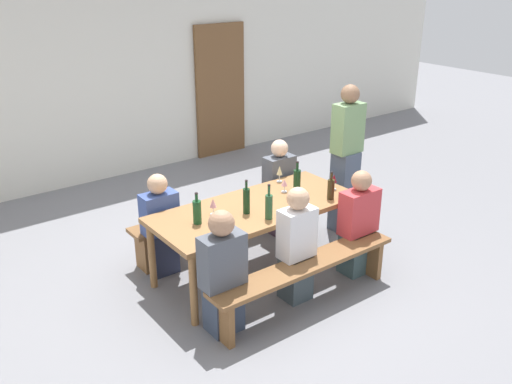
{
  "coord_description": "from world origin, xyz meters",
  "views": [
    {
      "loc": [
        -3.02,
        -4.0,
        2.99
      ],
      "look_at": [
        0.0,
        0.0,
        0.9
      ],
      "focal_mm": 39.06,
      "sensor_mm": 36.0,
      "label": 1
    }
  ],
  "objects_px": {
    "wine_glass_4": "(334,179)",
    "wine_bottle_0": "(269,206)",
    "wooden_door": "(220,91)",
    "seated_guest_near_1": "(297,247)",
    "wine_bottle_3": "(331,189)",
    "wine_bottle_1": "(246,200)",
    "bench_near": "(305,272)",
    "tasting_table": "(256,213)",
    "bench_far": "(215,216)",
    "wine_glass_0": "(280,171)",
    "wine_glass_1": "(221,218)",
    "wine_glass_3": "(213,204)",
    "seated_guest_far_0": "(160,227)",
    "standing_host": "(346,161)",
    "wine_bottle_4": "(297,181)",
    "seated_guest_near_2": "(358,226)",
    "seated_guest_far_1": "(279,189)",
    "wine_glass_2": "(284,183)",
    "seated_guest_near_0": "(223,275)",
    "wine_bottle_2": "(197,212)"
  },
  "relations": [
    {
      "from": "wooden_door",
      "to": "seated_guest_near_0",
      "type": "distance_m",
      "value": 4.89
    },
    {
      "from": "bench_near",
      "to": "wine_glass_4",
      "type": "bearing_deg",
      "value": 33.29
    },
    {
      "from": "tasting_table",
      "to": "wine_bottle_2",
      "type": "relative_size",
      "value": 6.92
    },
    {
      "from": "wine_glass_0",
      "to": "seated_guest_near_2",
      "type": "distance_m",
      "value": 1.06
    },
    {
      "from": "wine_glass_3",
      "to": "standing_host",
      "type": "xyz_separation_m",
      "value": [
        1.88,
        0.1,
        -0.0
      ]
    },
    {
      "from": "bench_far",
      "to": "standing_host",
      "type": "relative_size",
      "value": 1.15
    },
    {
      "from": "wooden_door",
      "to": "seated_guest_near_1",
      "type": "height_order",
      "value": "wooden_door"
    },
    {
      "from": "wine_bottle_0",
      "to": "wine_bottle_3",
      "type": "height_order",
      "value": "wine_bottle_0"
    },
    {
      "from": "wine_glass_4",
      "to": "wine_bottle_3",
      "type": "bearing_deg",
      "value": -141.19
    },
    {
      "from": "wooden_door",
      "to": "bench_near",
      "type": "relative_size",
      "value": 1.05
    },
    {
      "from": "wine_glass_2",
      "to": "wine_glass_4",
      "type": "bearing_deg",
      "value": -29.51
    },
    {
      "from": "wine_glass_1",
      "to": "standing_host",
      "type": "distance_m",
      "value": 2.04
    },
    {
      "from": "wooden_door",
      "to": "bench_far",
      "type": "distance_m",
      "value": 3.37
    },
    {
      "from": "wine_bottle_2",
      "to": "seated_guest_near_0",
      "type": "height_order",
      "value": "seated_guest_near_0"
    },
    {
      "from": "wine_glass_4",
      "to": "wine_bottle_0",
      "type": "bearing_deg",
      "value": -171.26
    },
    {
      "from": "wine_glass_2",
      "to": "seated_guest_near_1",
      "type": "distance_m",
      "value": 0.89
    },
    {
      "from": "wine_glass_0",
      "to": "seated_guest_near_2",
      "type": "height_order",
      "value": "seated_guest_near_2"
    },
    {
      "from": "wine_bottle_3",
      "to": "wine_glass_2",
      "type": "bearing_deg",
      "value": 120.92
    },
    {
      "from": "wine_bottle_0",
      "to": "wine_glass_3",
      "type": "distance_m",
      "value": 0.53
    },
    {
      "from": "wine_bottle_4",
      "to": "wine_glass_3",
      "type": "relative_size",
      "value": 2.13
    },
    {
      "from": "bench_near",
      "to": "wine_bottle_3",
      "type": "xyz_separation_m",
      "value": [
        0.71,
        0.44,
        0.5
      ]
    },
    {
      "from": "bench_far",
      "to": "wine_glass_3",
      "type": "xyz_separation_m",
      "value": [
        -0.44,
        -0.66,
        0.51
      ]
    },
    {
      "from": "wine_bottle_0",
      "to": "wine_glass_2",
      "type": "xyz_separation_m",
      "value": [
        0.53,
        0.41,
        -0.03
      ]
    },
    {
      "from": "wine_glass_1",
      "to": "standing_host",
      "type": "height_order",
      "value": "standing_host"
    },
    {
      "from": "wine_bottle_1",
      "to": "wooden_door",
      "type": "bearing_deg",
      "value": 59.75
    },
    {
      "from": "wine_glass_3",
      "to": "wine_glass_4",
      "type": "distance_m",
      "value": 1.38
    },
    {
      "from": "wine_bottle_0",
      "to": "wine_glass_4",
      "type": "xyz_separation_m",
      "value": [
        0.99,
        0.15,
        -0.01
      ]
    },
    {
      "from": "standing_host",
      "to": "seated_guest_near_1",
      "type": "bearing_deg",
      "value": 29.03
    },
    {
      "from": "seated_guest_near_1",
      "to": "wine_bottle_4",
      "type": "bearing_deg",
      "value": -40.56
    },
    {
      "from": "tasting_table",
      "to": "wine_bottle_3",
      "type": "bearing_deg",
      "value": -23.67
    },
    {
      "from": "wine_bottle_0",
      "to": "standing_host",
      "type": "bearing_deg",
      "value": 17.86
    },
    {
      "from": "wine_bottle_4",
      "to": "wine_bottle_0",
      "type": "bearing_deg",
      "value": -153.0
    },
    {
      "from": "bench_near",
      "to": "wine_bottle_3",
      "type": "distance_m",
      "value": 0.98
    },
    {
      "from": "wine_glass_3",
      "to": "seated_guest_far_0",
      "type": "relative_size",
      "value": 0.15
    },
    {
      "from": "bench_near",
      "to": "seated_guest_near_0",
      "type": "height_order",
      "value": "seated_guest_near_0"
    },
    {
      "from": "seated_guest_near_1",
      "to": "bench_near",
      "type": "bearing_deg",
      "value": 173.53
    },
    {
      "from": "wooden_door",
      "to": "seated_guest_far_0",
      "type": "height_order",
      "value": "wooden_door"
    },
    {
      "from": "tasting_table",
      "to": "wine_bottle_4",
      "type": "relative_size",
      "value": 6.08
    },
    {
      "from": "seated_guest_near_2",
      "to": "wine_glass_2",
      "type": "bearing_deg",
      "value": 27.99
    },
    {
      "from": "tasting_table",
      "to": "wine_glass_4",
      "type": "bearing_deg",
      "value": -9.09
    },
    {
      "from": "wine_bottle_1",
      "to": "wine_glass_4",
      "type": "bearing_deg",
      "value": -3.79
    },
    {
      "from": "wine_bottle_0",
      "to": "wine_glass_0",
      "type": "relative_size",
      "value": 1.88
    },
    {
      "from": "seated_guest_near_2",
      "to": "seated_guest_far_1",
      "type": "relative_size",
      "value": 0.98
    },
    {
      "from": "bench_far",
      "to": "wine_bottle_3",
      "type": "bearing_deg",
      "value": -56.14
    },
    {
      "from": "wooden_door",
      "to": "wine_bottle_0",
      "type": "relative_size",
      "value": 6.12
    },
    {
      "from": "wooden_door",
      "to": "seated_guest_far_0",
      "type": "distance_m",
      "value": 3.92
    },
    {
      "from": "wine_bottle_1",
      "to": "seated_guest_near_0",
      "type": "xyz_separation_m",
      "value": [
        -0.63,
        -0.52,
        -0.34
      ]
    },
    {
      "from": "wine_glass_0",
      "to": "wine_glass_1",
      "type": "bearing_deg",
      "value": -152.44
    },
    {
      "from": "bench_near",
      "to": "wooden_door",
      "type": "bearing_deg",
      "value": 65.82
    },
    {
      "from": "wine_bottle_0",
      "to": "wine_glass_3",
      "type": "height_order",
      "value": "wine_bottle_0"
    }
  ]
}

